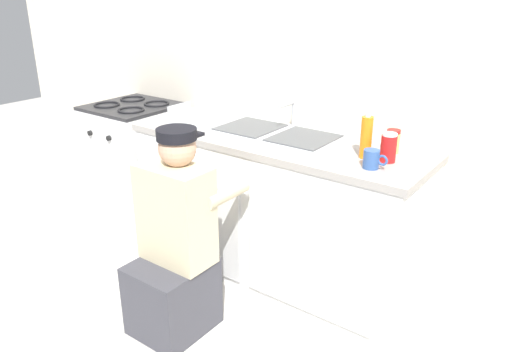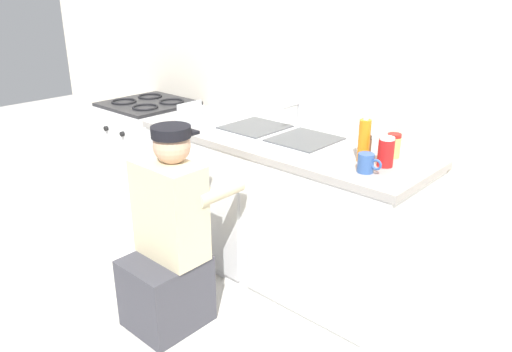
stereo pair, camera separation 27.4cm
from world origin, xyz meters
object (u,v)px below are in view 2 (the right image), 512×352
at_px(stove_range, 152,160).
at_px(condiment_jar, 394,145).
at_px(plumber_person, 169,246).
at_px(soda_cup_red, 386,152).
at_px(spice_bottle_pepper, 368,145).
at_px(coffee_mug, 366,163).
at_px(sink_double_basin, 279,135).
at_px(soap_bottle_orange, 364,140).
at_px(dish_rack_tray, 202,118).

xyz_separation_m(stove_range, condiment_jar, (1.94, 0.15, 0.50)).
xyz_separation_m(plumber_person, soda_cup_red, (0.80, 0.76, 0.52)).
bearing_deg(soda_cup_red, stove_range, 179.88).
height_order(spice_bottle_pepper, coffee_mug, spice_bottle_pepper).
distance_m(stove_range, coffee_mug, 2.01).
relative_size(sink_double_basin, condiment_jar, 6.25).
bearing_deg(soap_bottle_orange, plumber_person, -132.07).
height_order(spice_bottle_pepper, soda_cup_red, soda_cup_red).
xyz_separation_m(plumber_person, coffee_mug, (0.77, 0.63, 0.49)).
height_order(stove_range, dish_rack_tray, dish_rack_tray).
bearing_deg(coffee_mug, spice_bottle_pepper, 119.26).
bearing_deg(condiment_jar, coffee_mug, -87.71).
xyz_separation_m(soap_bottle_orange, coffee_mug, (0.09, -0.13, -0.07)).
relative_size(soap_bottle_orange, soda_cup_red, 1.64).
distance_m(plumber_person, coffee_mug, 1.11).
height_order(stove_range, spice_bottle_pepper, spice_bottle_pepper).
height_order(soda_cup_red, condiment_jar, soda_cup_red).
xyz_separation_m(dish_rack_tray, coffee_mug, (1.29, -0.10, 0.02)).
bearing_deg(soda_cup_red, spice_bottle_pepper, 147.64).
relative_size(sink_double_basin, stove_range, 0.86).
height_order(soap_bottle_orange, soda_cup_red, soap_bottle_orange).
relative_size(plumber_person, condiment_jar, 8.63).
relative_size(sink_double_basin, soap_bottle_orange, 3.20).
bearing_deg(plumber_person, condiment_jar, 50.22).
relative_size(soda_cup_red, coffee_mug, 1.21).
xyz_separation_m(plumber_person, dish_rack_tray, (-0.52, 0.72, 0.47)).
height_order(dish_rack_tray, coffee_mug, dish_rack_tray).
distance_m(plumber_person, dish_rack_tray, 1.00).
relative_size(stove_range, coffee_mug, 7.42).
xyz_separation_m(soap_bottle_orange, condiment_jar, (0.08, 0.16, -0.05)).
bearing_deg(spice_bottle_pepper, coffee_mug, -60.74).
distance_m(sink_double_basin, spice_bottle_pepper, 0.54).
xyz_separation_m(stove_range, soap_bottle_orange, (1.86, -0.02, 0.55)).
relative_size(stove_range, spice_bottle_pepper, 8.90).
bearing_deg(soap_bottle_orange, stove_range, 179.53).
bearing_deg(dish_rack_tray, soap_bottle_orange, 1.50).
relative_size(plumber_person, soda_cup_red, 7.26).
height_order(stove_range, soda_cup_red, soda_cup_red).
relative_size(stove_range, condiment_jar, 7.30).
bearing_deg(condiment_jar, soap_bottle_orange, -117.00).
bearing_deg(plumber_person, soap_bottle_orange, 47.93).
xyz_separation_m(spice_bottle_pepper, soap_bottle_orange, (0.04, -0.11, 0.06)).
bearing_deg(soap_bottle_orange, sink_double_basin, 178.26).
distance_m(stove_range, plumber_person, 1.40).
bearing_deg(plumber_person, spice_bottle_pepper, 53.56).
distance_m(dish_rack_tray, soda_cup_red, 1.32).
height_order(stove_range, condiment_jar, condiment_jar).
xyz_separation_m(sink_double_basin, spice_bottle_pepper, (0.53, 0.10, 0.03)).
relative_size(plumber_person, dish_rack_tray, 3.94).
relative_size(spice_bottle_pepper, soda_cup_red, 0.69).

